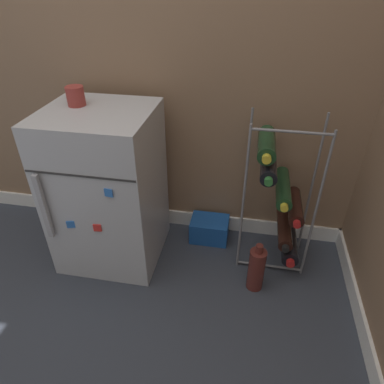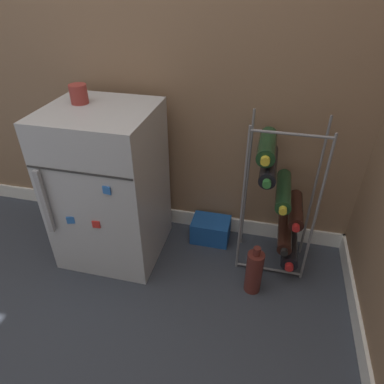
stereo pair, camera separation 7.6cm
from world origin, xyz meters
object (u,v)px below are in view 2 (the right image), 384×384
(soda_box, at_px, (211,230))
(fridge_top_cup, at_px, (79,94))
(mini_fridge, at_px, (109,186))
(loose_bottle_floor, at_px, (254,272))
(wine_rack, at_px, (282,201))

(soda_box, bearing_deg, fridge_top_cup, -166.83)
(soda_box, relative_size, fridge_top_cup, 2.51)
(mini_fridge, distance_m, fridge_top_cup, 0.45)
(mini_fridge, height_order, fridge_top_cup, fridge_top_cup)
(fridge_top_cup, height_order, loose_bottle_floor, fridge_top_cup)
(soda_box, xyz_separation_m, loose_bottle_floor, (0.26, -0.31, 0.05))
(soda_box, bearing_deg, wine_rack, -15.03)
(soda_box, height_order, fridge_top_cup, fridge_top_cup)
(mini_fridge, bearing_deg, loose_bottle_floor, -9.55)
(wine_rack, height_order, fridge_top_cup, fridge_top_cup)
(mini_fridge, relative_size, loose_bottle_floor, 3.00)
(mini_fridge, xyz_separation_m, fridge_top_cup, (-0.10, 0.05, 0.44))
(wine_rack, relative_size, fridge_top_cup, 9.40)
(wine_rack, distance_m, fridge_top_cup, 1.04)
(wine_rack, xyz_separation_m, soda_box, (-0.35, 0.09, -0.32))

